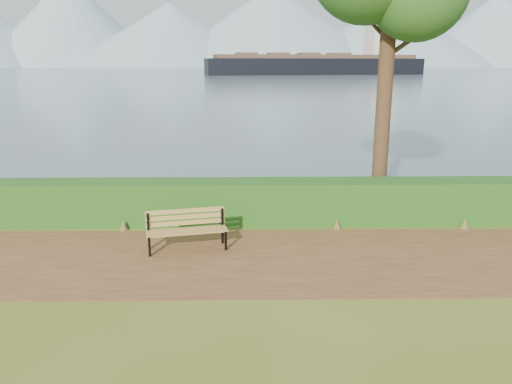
{
  "coord_description": "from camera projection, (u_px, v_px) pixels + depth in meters",
  "views": [
    {
      "loc": [
        -0.41,
        -8.6,
        3.65
      ],
      "look_at": [
        -0.24,
        1.2,
        1.1
      ],
      "focal_mm": 35.0,
      "sensor_mm": 36.0,
      "label": 1
    }
  ],
  "objects": [
    {
      "name": "ground",
      "position": [
        270.0,
        265.0,
        9.25
      ],
      "size": [
        140.0,
        140.0,
        0.0
      ],
      "primitive_type": "plane",
      "color": "#495D1A",
      "rests_on": "ground"
    },
    {
      "name": "path",
      "position": [
        270.0,
        259.0,
        9.54
      ],
      "size": [
        40.0,
        3.4,
        0.01
      ],
      "primitive_type": "cube",
      "color": "#51321C",
      "rests_on": "ground"
    },
    {
      "name": "hedge",
      "position": [
        265.0,
        202.0,
        11.64
      ],
      "size": [
        32.0,
        0.85,
        1.0
      ],
      "primitive_type": "cube",
      "color": "#184B15",
      "rests_on": "ground"
    },
    {
      "name": "water",
      "position": [
        248.0,
        70.0,
        260.83
      ],
      "size": [
        700.0,
        510.0,
        0.0
      ],
      "primitive_type": "cube",
      "color": "#475D72",
      "rests_on": "ground"
    },
    {
      "name": "mountains",
      "position": [
        236.0,
        31.0,
        395.02
      ],
      "size": [
        585.0,
        190.0,
        70.0
      ],
      "color": "#819AAC",
      "rests_on": "ground"
    },
    {
      "name": "bench",
      "position": [
        186.0,
        227.0,
        9.98
      ],
      "size": [
        1.66,
        0.79,
        0.8
      ],
      "rotation": [
        0.0,
        0.0,
        0.21
      ],
      "color": "black",
      "rests_on": "ground"
    },
    {
      "name": "cargo_ship",
      "position": [
        323.0,
        65.0,
        152.04
      ],
      "size": [
        67.52,
        23.14,
        20.26
      ],
      "rotation": [
        0.0,
        0.0,
        0.19
      ],
      "color": "black",
      "rests_on": "ground"
    }
  ]
}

